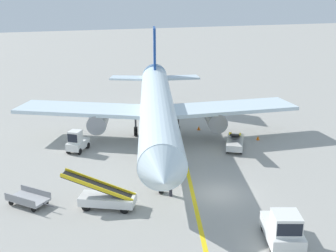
{
  "coord_description": "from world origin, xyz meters",
  "views": [
    {
      "loc": [
        -13.55,
        -25.67,
        14.15
      ],
      "look_at": [
        -0.4,
        9.61,
        2.5
      ],
      "focal_mm": 46.0,
      "sensor_mm": 36.0,
      "label": 1
    }
  ],
  "objects_px": {
    "belt_loader_forward_hold": "(106,197)",
    "safety_cone_nose_right": "(258,138)",
    "pushback_tug": "(283,229)",
    "belt_loader_aft_hold": "(235,141)",
    "airliner": "(157,107)",
    "ground_crew_marshaller": "(171,185)",
    "baggage_cart_loaded": "(28,199)",
    "safety_cone_nose_left": "(199,128)",
    "baggage_tug_near_wing": "(77,142)"
  },
  "relations": [
    {
      "from": "belt_loader_forward_hold",
      "to": "safety_cone_nose_right",
      "type": "distance_m",
      "value": 19.56
    },
    {
      "from": "baggage_cart_loaded",
      "to": "safety_cone_nose_left",
      "type": "xyz_separation_m",
      "value": [
        18.25,
        11.59,
        -0.25
      ]
    },
    {
      "from": "airliner",
      "to": "safety_cone_nose_left",
      "type": "distance_m",
      "value": 6.36
    },
    {
      "from": "belt_loader_forward_hold",
      "to": "baggage_cart_loaded",
      "type": "height_order",
      "value": "belt_loader_forward_hold"
    },
    {
      "from": "airliner",
      "to": "belt_loader_aft_hold",
      "type": "height_order",
      "value": "airliner"
    },
    {
      "from": "belt_loader_aft_hold",
      "to": "safety_cone_nose_left",
      "type": "relative_size",
      "value": 11.2
    },
    {
      "from": "belt_loader_forward_hold",
      "to": "baggage_cart_loaded",
      "type": "xyz_separation_m",
      "value": [
        -4.98,
        2.25,
        -0.31
      ]
    },
    {
      "from": "ground_crew_marshaller",
      "to": "safety_cone_nose_right",
      "type": "bearing_deg",
      "value": 34.3
    },
    {
      "from": "belt_loader_forward_hold",
      "to": "ground_crew_marshaller",
      "type": "relative_size",
      "value": 2.94
    },
    {
      "from": "belt_loader_aft_hold",
      "to": "ground_crew_marshaller",
      "type": "relative_size",
      "value": 2.9
    },
    {
      "from": "airliner",
      "to": "safety_cone_nose_right",
      "type": "xyz_separation_m",
      "value": [
        9.49,
        -3.55,
        -3.2
      ]
    },
    {
      "from": "belt_loader_aft_hold",
      "to": "safety_cone_nose_right",
      "type": "distance_m",
      "value": 3.84
    },
    {
      "from": "baggage_tug_near_wing",
      "to": "belt_loader_aft_hold",
      "type": "height_order",
      "value": "belt_loader_aft_hold"
    },
    {
      "from": "pushback_tug",
      "to": "ground_crew_marshaller",
      "type": "relative_size",
      "value": 2.38
    },
    {
      "from": "baggage_tug_near_wing",
      "to": "airliner",
      "type": "bearing_deg",
      "value": 3.66
    },
    {
      "from": "baggage_cart_loaded",
      "to": "safety_cone_nose_left",
      "type": "relative_size",
      "value": 7.57
    },
    {
      "from": "ground_crew_marshaller",
      "to": "safety_cone_nose_right",
      "type": "relative_size",
      "value": 3.86
    },
    {
      "from": "pushback_tug",
      "to": "safety_cone_nose_left",
      "type": "bearing_deg",
      "value": 78.31
    },
    {
      "from": "ground_crew_marshaller",
      "to": "safety_cone_nose_right",
      "type": "height_order",
      "value": "ground_crew_marshaller"
    },
    {
      "from": "baggage_tug_near_wing",
      "to": "belt_loader_aft_hold",
      "type": "distance_m",
      "value": 14.81
    },
    {
      "from": "baggage_tug_near_wing",
      "to": "safety_cone_nose_right",
      "type": "bearing_deg",
      "value": -9.8
    },
    {
      "from": "airliner",
      "to": "baggage_cart_loaded",
      "type": "height_order",
      "value": "airliner"
    },
    {
      "from": "pushback_tug",
      "to": "baggage_cart_loaded",
      "type": "bearing_deg",
      "value": 143.01
    },
    {
      "from": "airliner",
      "to": "belt_loader_aft_hold",
      "type": "relative_size",
      "value": 7.0
    },
    {
      "from": "safety_cone_nose_left",
      "to": "safety_cone_nose_right",
      "type": "distance_m",
      "value": 6.62
    },
    {
      "from": "airliner",
      "to": "pushback_tug",
      "type": "distance_m",
      "value": 20.53
    },
    {
      "from": "belt_loader_aft_hold",
      "to": "ground_crew_marshaller",
      "type": "height_order",
      "value": "belt_loader_aft_hold"
    },
    {
      "from": "airliner",
      "to": "baggage_tug_near_wing",
      "type": "distance_m",
      "value": 8.47
    },
    {
      "from": "pushback_tug",
      "to": "safety_cone_nose_right",
      "type": "relative_size",
      "value": 9.18
    },
    {
      "from": "belt_loader_forward_hold",
      "to": "airliner",
      "type": "bearing_deg",
      "value": 56.96
    },
    {
      "from": "baggage_tug_near_wing",
      "to": "belt_loader_aft_hold",
      "type": "xyz_separation_m",
      "value": [
        14.09,
        -4.57,
        -0.15
      ]
    },
    {
      "from": "belt_loader_aft_hold",
      "to": "airliner",
      "type": "bearing_deg",
      "value": 139.77
    },
    {
      "from": "pushback_tug",
      "to": "belt_loader_aft_hold",
      "type": "distance_m",
      "value": 16.18
    },
    {
      "from": "ground_crew_marshaller",
      "to": "safety_cone_nose_left",
      "type": "height_order",
      "value": "ground_crew_marshaller"
    },
    {
      "from": "airliner",
      "to": "pushback_tug",
      "type": "relative_size",
      "value": 8.54
    },
    {
      "from": "safety_cone_nose_right",
      "to": "belt_loader_forward_hold",
      "type": "bearing_deg",
      "value": -153.44
    },
    {
      "from": "pushback_tug",
      "to": "safety_cone_nose_left",
      "type": "distance_m",
      "value": 22.4
    },
    {
      "from": "airliner",
      "to": "safety_cone_nose_right",
      "type": "bearing_deg",
      "value": -20.52
    },
    {
      "from": "ground_crew_marshaller",
      "to": "safety_cone_nose_left",
      "type": "bearing_deg",
      "value": 58.38
    },
    {
      "from": "baggage_cart_loaded",
      "to": "safety_cone_nose_right",
      "type": "distance_m",
      "value": 23.39
    },
    {
      "from": "baggage_cart_loaded",
      "to": "airliner",
      "type": "bearing_deg",
      "value": 37.73
    },
    {
      "from": "pushback_tug",
      "to": "ground_crew_marshaller",
      "type": "height_order",
      "value": "pushback_tug"
    },
    {
      "from": "pushback_tug",
      "to": "belt_loader_aft_hold",
      "type": "bearing_deg",
      "value": 70.97
    },
    {
      "from": "pushback_tug",
      "to": "ground_crew_marshaller",
      "type": "distance_m",
      "value": 9.06
    },
    {
      "from": "belt_loader_aft_hold",
      "to": "baggage_cart_loaded",
      "type": "bearing_deg",
      "value": -165.36
    },
    {
      "from": "airliner",
      "to": "belt_loader_aft_hold",
      "type": "xyz_separation_m",
      "value": [
        6.01,
        -5.08,
        -2.64
      ]
    },
    {
      "from": "baggage_tug_near_wing",
      "to": "baggage_cart_loaded",
      "type": "height_order",
      "value": "baggage_tug_near_wing"
    },
    {
      "from": "airliner",
      "to": "safety_cone_nose_left",
      "type": "relative_size",
      "value": 78.39
    },
    {
      "from": "belt_loader_forward_hold",
      "to": "ground_crew_marshaller",
      "type": "distance_m",
      "value": 4.8
    },
    {
      "from": "pushback_tug",
      "to": "belt_loader_forward_hold",
      "type": "distance_m",
      "value": 11.9
    }
  ]
}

